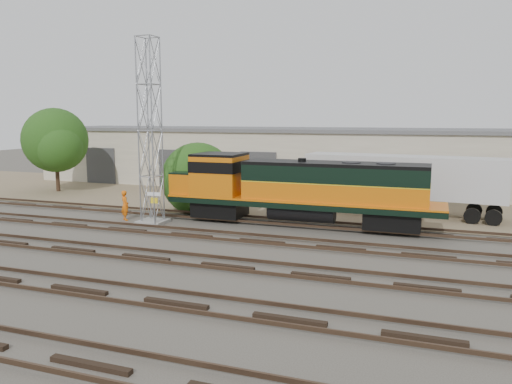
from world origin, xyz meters
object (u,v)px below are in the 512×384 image
(worker, at_px, (125,205))
(semi_trailer, at_px, (407,178))
(signal_tower, at_px, (150,135))
(locomotive, at_px, (297,188))

(worker, bearing_deg, semi_trailer, -121.09)
(signal_tower, bearing_deg, semi_trailer, 28.80)
(locomotive, bearing_deg, semi_trailer, 43.21)
(worker, relative_size, semi_trailer, 0.15)
(locomotive, xyz_separation_m, semi_trailer, (5.86, 5.50, 0.19))
(worker, bearing_deg, locomotive, -134.92)
(signal_tower, relative_size, worker, 5.84)
(locomotive, distance_m, signal_tower, 9.12)
(signal_tower, bearing_deg, worker, 173.12)
(locomotive, distance_m, semi_trailer, 8.04)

